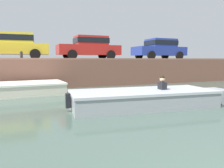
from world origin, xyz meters
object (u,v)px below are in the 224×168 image
at_px(car_left_inner_yellow, 13,45).
at_px(car_right_inner_blue, 160,48).
at_px(car_centre_red, 89,47).
at_px(motorboat_passing, 149,98).
at_px(mooring_bollard_mid, 21,55).

distance_m(car_left_inner_yellow, car_right_inner_blue, 10.17).
relative_size(car_left_inner_yellow, car_right_inner_blue, 1.06).
height_order(car_left_inner_yellow, car_right_inner_blue, same).
bearing_deg(car_left_inner_yellow, car_centre_red, 0.04).
xyz_separation_m(car_left_inner_yellow, car_centre_red, (4.65, 0.00, -0.00)).
relative_size(motorboat_passing, mooring_bollard_mid, 13.68).
bearing_deg(car_right_inner_blue, mooring_bollard_mid, -170.63).
bearing_deg(mooring_bollard_mid, motorboat_passing, -55.97).
xyz_separation_m(motorboat_passing, car_left_inner_yellow, (-4.62, 7.79, 2.19)).
distance_m(motorboat_passing, mooring_bollard_mid, 7.63).
distance_m(car_right_inner_blue, mooring_bollard_mid, 9.88).
xyz_separation_m(car_left_inner_yellow, mooring_bollard_mid, (0.44, -1.60, -0.61)).
bearing_deg(car_left_inner_yellow, mooring_bollard_mid, -74.57).
distance_m(motorboat_passing, car_left_inner_yellow, 9.32).
distance_m(motorboat_passing, car_right_inner_blue, 9.82).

